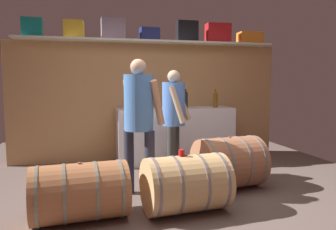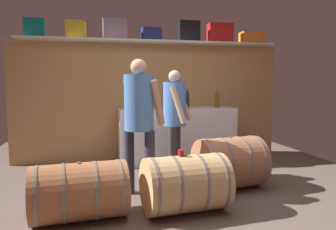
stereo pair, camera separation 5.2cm
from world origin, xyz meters
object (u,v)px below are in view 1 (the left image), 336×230
Objects in this scene: toolcase_teal at (32,28)px; wine_barrel_flank at (229,163)px; wine_barrel_far at (80,192)px; toolcase_orange at (250,38)px; visitor_tasting at (174,112)px; wine_bottle_dark at (186,99)px; toolcase_red at (218,33)px; wine_bottle_amber at (215,99)px; winemaker_pouring at (139,113)px; toolcase_yellow at (74,29)px; toolcase_black at (187,32)px; work_cabinet at (175,135)px; wine_barrel_near at (186,184)px; toolcase_navy at (149,34)px; tasting_cup at (182,153)px; wine_glass at (127,102)px; toolcase_grey at (113,29)px.

toolcase_teal is 3.55m from wine_barrel_flank.
toolcase_orange is at bearing 32.82° from wine_barrel_far.
wine_bottle_dark is at bearing 178.01° from visitor_tasting.
toolcase_red reaches higher than wine_bottle_amber.
toolcase_orange is 3.05m from winemaker_pouring.
toolcase_red is at bearing 4.33° from toolcase_yellow.
toolcase_black is 0.24× the size of visitor_tasting.
toolcase_teal reaches higher than work_cabinet.
toolcase_black reaches higher than wine_barrel_near.
toolcase_navy is 2.93m from wine_barrel_near.
wine_barrel_near is at bearing 0.00° from tasting_cup.
toolcase_black reaches higher than tasting_cup.
toolcase_teal is 0.71× the size of toolcase_red.
visitor_tasting is (-0.49, -1.03, -1.28)m from toolcase_black.
toolcase_yellow is 0.96× the size of toolcase_navy.
visitor_tasting reaches higher than wine_glass.
toolcase_black is at bearing -4.28° from toolcase_navy.
wine_glass reaches higher than wine_barrel_near.
toolcase_orange is at bearing 15.99° from wine_bottle_dark.
work_cabinet is 0.91m from wine_bottle_amber.
toolcase_red is (3.04, 0.00, 0.02)m from toolcase_teal.
winemaker_pouring is (-0.39, 0.60, 0.69)m from wine_barrel_near.
wine_barrel_far is at bearing -82.88° from toolcase_yellow.
toolcase_teal is 1.83m from wine_glass.
wine_bottle_dark reaches higher than wine_barrel_flank.
toolcase_yellow is at bearing -3.19° from toolcase_teal.
wine_glass is at bearing -156.56° from toolcase_navy.
wine_bottle_dark is at bearing -12.29° from toolcase_teal.
wine_bottle_amber is at bearing -155.00° from toolcase_orange.
wine_glass is (-0.94, 0.16, -0.04)m from wine_bottle_dark.
wine_barrel_flank is (0.75, 0.60, 0.03)m from wine_barrel_near.
toolcase_grey is at bearing 119.36° from wine_barrel_flank.
toolcase_orange is 0.26× the size of winemaker_pouring.
wine_glass is 0.10× the size of winemaker_pouring.
toolcase_teal is 0.20× the size of visitor_tasting.
wine_glass is 0.17× the size of wine_barrel_near.
toolcase_navy is at bearing 83.52° from wine_barrel_near.
toolcase_grey is at bearing 175.72° from toolcase_navy.
wine_glass is (-0.41, -0.22, -1.11)m from toolcase_navy.
wine_barrel_flank is (-0.37, -1.40, -0.72)m from wine_bottle_amber.
toolcase_orange is 2.70× the size of wine_glass.
wine_bottle_dark reaches higher than wine_barrel_far.
visitor_tasting is (0.25, 1.26, 0.30)m from tasting_cup.
wine_bottle_amber reaches higher than tasting_cup.
wine_glass is at bearing 118.97° from wine_barrel_flank.
toolcase_yellow reaches higher than wine_barrel_far.
work_cabinet is 1.53m from wine_barrel_flank.
tasting_cup is (-0.10, -2.29, -1.51)m from toolcase_navy.
toolcase_teal reaches higher than toolcase_yellow.
toolcase_teal reaches higher than wine_barrel_flank.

